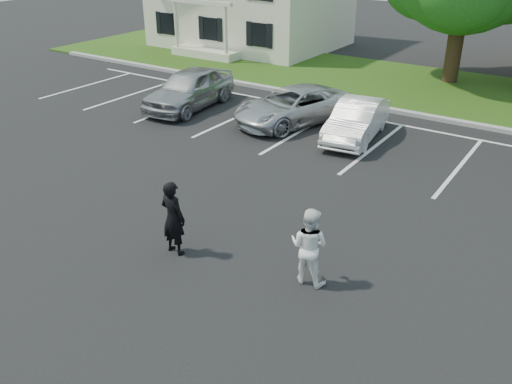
# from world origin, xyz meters

# --- Properties ---
(ground_plane) EXTENTS (90.00, 90.00, 0.00)m
(ground_plane) POSITION_xyz_m (0.00, 0.00, 0.00)
(ground_plane) COLOR black
(ground_plane) RESTS_ON ground
(curb) EXTENTS (40.00, 0.30, 0.15)m
(curb) POSITION_xyz_m (0.00, 12.00, 0.07)
(curb) COLOR gray
(curb) RESTS_ON ground
(grass_strip) EXTENTS (44.00, 8.00, 0.08)m
(grass_strip) POSITION_xyz_m (0.00, 16.00, 0.04)
(grass_strip) COLOR #22400F
(grass_strip) RESTS_ON ground
(stall_lines) EXTENTS (34.00, 5.36, 0.01)m
(stall_lines) POSITION_xyz_m (1.40, 8.95, 0.01)
(stall_lines) COLOR silver
(stall_lines) RESTS_ON ground
(man_black_suit) EXTENTS (0.65, 0.45, 1.74)m
(man_black_suit) POSITION_xyz_m (-1.22, -0.43, 0.87)
(man_black_suit) COLOR black
(man_black_suit) RESTS_ON ground
(man_white_shirt) EXTENTS (0.85, 0.68, 1.67)m
(man_white_shirt) POSITION_xyz_m (1.78, 0.25, 0.84)
(man_white_shirt) COLOR white
(man_white_shirt) RESTS_ON ground
(car_silver_west) EXTENTS (2.28, 4.73, 1.56)m
(car_silver_west) POSITION_xyz_m (-7.88, 8.04, 0.78)
(car_silver_west) COLOR #A0A1A5
(car_silver_west) RESTS_ON ground
(car_silver_minivan) EXTENTS (3.69, 5.19, 1.31)m
(car_silver_minivan) POSITION_xyz_m (-3.47, 8.72, 0.66)
(car_silver_minivan) COLOR #AAACB1
(car_silver_minivan) RESTS_ON ground
(car_white_sedan) EXTENTS (1.92, 4.09, 1.30)m
(car_white_sedan) POSITION_xyz_m (-0.89, 8.51, 0.65)
(car_white_sedan) COLOR silver
(car_white_sedan) RESTS_ON ground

